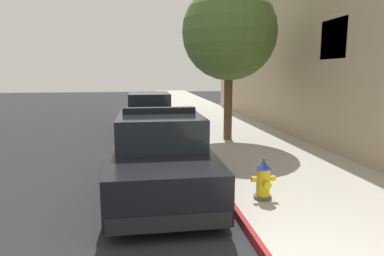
# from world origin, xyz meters

# --- Properties ---
(ground_plane) EXTENTS (30.25, 60.00, 0.20)m
(ground_plane) POSITION_xyz_m (-4.12, 10.00, -0.10)
(ground_plane) COLOR #232326
(sidewalk_pavement) EXTENTS (3.75, 60.00, 0.14)m
(sidewalk_pavement) POSITION_xyz_m (1.88, 10.00, 0.07)
(sidewalk_pavement) COLOR #ADA89E
(sidewalk_pavement) RESTS_ON ground
(curb_painted_edge) EXTENTS (0.08, 60.00, 0.14)m
(curb_painted_edge) POSITION_xyz_m (-0.04, 10.00, 0.07)
(curb_painted_edge) COLOR maroon
(curb_painted_edge) RESTS_ON ground
(police_cruiser) EXTENTS (1.94, 4.84, 1.68)m
(police_cruiser) POSITION_xyz_m (-1.22, 4.00, 0.74)
(police_cruiser) COLOR black
(police_cruiser) RESTS_ON ground
(parked_car_silver_ahead) EXTENTS (1.94, 4.84, 1.56)m
(parked_car_silver_ahead) POSITION_xyz_m (-1.29, 11.13, 0.74)
(parked_car_silver_ahead) COLOR black
(parked_car_silver_ahead) RESTS_ON ground
(fire_hydrant) EXTENTS (0.44, 0.40, 0.76)m
(fire_hydrant) POSITION_xyz_m (0.55, 2.71, 0.49)
(fire_hydrant) COLOR #4C4C51
(fire_hydrant) RESTS_ON sidewalk_pavement
(street_tree) EXTENTS (3.11, 3.11, 5.09)m
(street_tree) POSITION_xyz_m (1.29, 8.15, 3.66)
(street_tree) COLOR brown
(street_tree) RESTS_ON sidewalk_pavement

